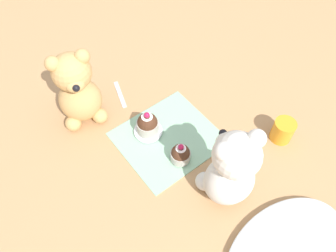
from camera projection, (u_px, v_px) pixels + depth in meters
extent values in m
plane|color=tan|center=(168.00, 138.00, 0.87)|extent=(4.00, 4.00, 0.00)
cube|color=#8EBC99|center=(168.00, 138.00, 0.87)|extent=(0.25, 0.23, 0.01)
ellipsoid|color=silver|center=(229.00, 180.00, 0.73)|extent=(0.14, 0.13, 0.13)
sphere|color=silver|center=(237.00, 155.00, 0.64)|extent=(0.10, 0.10, 0.10)
ellipsoid|color=silver|center=(227.00, 142.00, 0.67)|extent=(0.06, 0.05, 0.04)
sphere|color=black|center=(223.00, 133.00, 0.67)|extent=(0.02, 0.02, 0.02)
sphere|color=silver|center=(257.00, 138.00, 0.62)|extent=(0.04, 0.04, 0.04)
sphere|color=silver|center=(224.00, 151.00, 0.60)|extent=(0.04, 0.04, 0.04)
sphere|color=silver|center=(233.00, 170.00, 0.79)|extent=(0.05, 0.05, 0.05)
sphere|color=silver|center=(205.00, 181.00, 0.78)|extent=(0.05, 0.05, 0.05)
ellipsoid|color=tan|center=(81.00, 100.00, 0.87)|extent=(0.14, 0.13, 0.13)
sphere|color=tan|center=(71.00, 72.00, 0.79)|extent=(0.10, 0.10, 0.10)
ellipsoid|color=tan|center=(75.00, 85.00, 0.77)|extent=(0.06, 0.05, 0.04)
sphere|color=black|center=(76.00, 88.00, 0.76)|extent=(0.02, 0.02, 0.02)
sphere|color=tan|center=(52.00, 64.00, 0.75)|extent=(0.04, 0.04, 0.04)
sphere|color=tan|center=(82.00, 56.00, 0.76)|extent=(0.04, 0.04, 0.04)
sphere|color=tan|center=(73.00, 123.00, 0.88)|extent=(0.04, 0.04, 0.04)
sphere|color=tan|center=(100.00, 116.00, 0.89)|extent=(0.04, 0.04, 0.04)
cylinder|color=#B2ADA3|center=(180.00, 156.00, 0.82)|extent=(0.05, 0.05, 0.03)
sphere|color=#472819|center=(181.00, 153.00, 0.81)|extent=(0.05, 0.05, 0.05)
cylinder|color=white|center=(181.00, 148.00, 0.79)|extent=(0.03, 0.03, 0.00)
sphere|color=#B71947|center=(181.00, 147.00, 0.79)|extent=(0.01, 0.01, 0.01)
cylinder|color=silver|center=(148.00, 131.00, 0.88)|extent=(0.08, 0.08, 0.01)
cylinder|color=#B2ADA3|center=(148.00, 127.00, 0.86)|extent=(0.06, 0.06, 0.04)
sphere|color=#472819|center=(147.00, 123.00, 0.85)|extent=(0.05, 0.05, 0.05)
cylinder|color=white|center=(147.00, 117.00, 0.83)|extent=(0.03, 0.03, 0.00)
sphere|color=#B71947|center=(147.00, 115.00, 0.82)|extent=(0.02, 0.02, 0.02)
cylinder|color=orange|center=(283.00, 130.00, 0.85)|extent=(0.06, 0.06, 0.06)
cube|color=silver|center=(120.00, 94.00, 0.96)|extent=(0.04, 0.10, 0.01)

